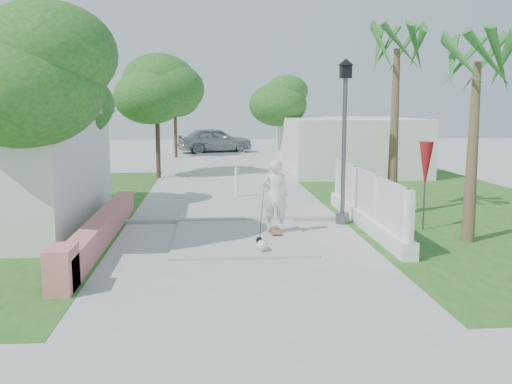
{
  "coord_description": "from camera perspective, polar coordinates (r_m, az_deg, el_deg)",
  "views": [
    {
      "loc": [
        -0.71,
        -9.61,
        3.22
      ],
      "look_at": [
        0.42,
        4.24,
        1.1
      ],
      "focal_mm": 40.0,
      "sensor_mm": 36.0,
      "label": 1
    }
  ],
  "objects": [
    {
      "name": "tree_path_far",
      "position": [
        35.65,
        -8.1,
        9.55
      ],
      "size": [
        3.2,
        3.2,
        5.17
      ],
      "color": "#4C3826",
      "rests_on": "ground"
    },
    {
      "name": "grass_right",
      "position": [
        19.49,
        18.73,
        -1.29
      ],
      "size": [
        8.0,
        20.0,
        0.01
      ],
      "primitive_type": "cube",
      "color": "#205C1D",
      "rests_on": "ground"
    },
    {
      "name": "pink_wall",
      "position": [
        13.72,
        -15.46,
        -3.88
      ],
      "size": [
        0.45,
        8.2,
        0.8
      ],
      "color": "#D46F6C",
      "rests_on": "ground"
    },
    {
      "name": "ground",
      "position": [
        10.16,
        -0.42,
        -9.81
      ],
      "size": [
        90.0,
        90.0,
        0.0
      ],
      "primitive_type": "plane",
      "color": "#B7B7B2",
      "rests_on": "ground"
    },
    {
      "name": "path_strip",
      "position": [
        29.79,
        -3.27,
        2.51
      ],
      "size": [
        3.2,
        36.0,
        0.06
      ],
      "primitive_type": "cube",
      "color": "#B7B7B2",
      "rests_on": "ground"
    },
    {
      "name": "tree_path_right",
      "position": [
        29.85,
        2.95,
        9.19
      ],
      "size": [
        3.0,
        3.0,
        4.79
      ],
      "color": "#4C3826",
      "rests_on": "ground"
    },
    {
      "name": "curb",
      "position": [
        15.94,
        -2.02,
        -2.8
      ],
      "size": [
        6.5,
        0.25,
        0.1
      ],
      "primitive_type": "cube",
      "color": "#999993",
      "rests_on": "ground"
    },
    {
      "name": "tree_path_left",
      "position": [
        25.69,
        -9.87,
        9.89
      ],
      "size": [
        3.4,
        3.4,
        5.23
      ],
      "color": "#4C3826",
      "rests_on": "ground"
    },
    {
      "name": "patio_umbrella",
      "position": [
        15.22,
        16.61,
        2.53
      ],
      "size": [
        0.36,
        0.36,
        2.3
      ],
      "color": "#59595E",
      "rests_on": "ground"
    },
    {
      "name": "parked_car",
      "position": [
        39.27,
        -4.13,
        5.21
      ],
      "size": [
        5.39,
        3.16,
        1.72
      ],
      "primitive_type": "imported",
      "rotation": [
        0.0,
        0.0,
        1.81
      ],
      "color": "#989A9F",
      "rests_on": "ground"
    },
    {
      "name": "building_right",
      "position": [
        28.47,
        9.01,
        4.7
      ],
      "size": [
        6.0,
        8.0,
        2.6
      ],
      "primitive_type": "cube",
      "color": "silver",
      "rests_on": "ground"
    },
    {
      "name": "palm_near",
      "position": [
        14.21,
        21.23,
        11.06
      ],
      "size": [
        1.8,
        1.8,
        4.7
      ],
      "color": "brown",
      "rests_on": "ground"
    },
    {
      "name": "tree_left_mid",
      "position": [
        18.71,
        -19.69,
        9.02
      ],
      "size": [
        3.2,
        3.2,
        4.85
      ],
      "color": "#4C3826",
      "rests_on": "ground"
    },
    {
      "name": "lattice_fence",
      "position": [
        15.41,
        10.89,
        -1.48
      ],
      "size": [
        0.35,
        7.0,
        1.5
      ],
      "color": "white",
      "rests_on": "ground"
    },
    {
      "name": "palm_far",
      "position": [
        17.01,
        13.9,
        12.69
      ],
      "size": [
        1.8,
        1.8,
        5.3
      ],
      "color": "brown",
      "rests_on": "ground"
    },
    {
      "name": "street_lamp",
      "position": [
        15.55,
        8.81,
        5.65
      ],
      "size": [
        0.44,
        0.44,
        4.44
      ],
      "color": "#59595E",
      "rests_on": "ground"
    },
    {
      "name": "dog",
      "position": [
        12.58,
        0.56,
        -5.28
      ],
      "size": [
        0.31,
        0.49,
        0.35
      ],
      "rotation": [
        0.0,
        0.0,
        0.27
      ],
      "color": "silver",
      "rests_on": "ground"
    },
    {
      "name": "grass_left",
      "position": [
        18.97,
        -23.96,
        -1.84
      ],
      "size": [
        8.0,
        20.0,
        0.01
      ],
      "primitive_type": "cube",
      "color": "#205C1D",
      "rests_on": "ground"
    },
    {
      "name": "bollard",
      "position": [
        19.8,
        -1.98,
        1.02
      ],
      "size": [
        0.14,
        0.14,
        1.09
      ],
      "color": "white",
      "rests_on": "ground"
    },
    {
      "name": "tree_left_near",
      "position": [
        13.15,
        -21.71,
        10.69
      ],
      "size": [
        3.6,
        3.6,
        5.28
      ],
      "color": "#4C3826",
      "rests_on": "ground"
    },
    {
      "name": "skateboarder",
      "position": [
        13.87,
        1.4,
        -1.0
      ],
      "size": [
        0.83,
        2.11,
        1.9
      ],
      "rotation": [
        0.0,
        0.0,
        3.08
      ],
      "color": "#915A3A",
      "rests_on": "ground"
    }
  ]
}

